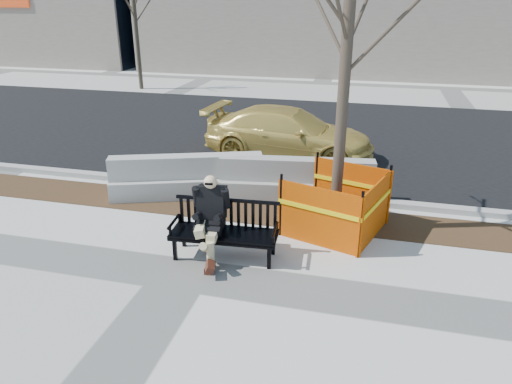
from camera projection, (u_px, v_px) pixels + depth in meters
ground at (183, 274)px, 7.61m from camera, size 120.00×120.00×0.00m
mulch_strip at (230, 209)px, 9.93m from camera, size 40.00×1.20×0.02m
asphalt_street at (285, 132)px, 15.49m from camera, size 60.00×10.40×0.01m
curb at (242, 190)px, 10.76m from camera, size 60.00×0.25×0.12m
bench at (225, 257)px, 8.11m from camera, size 1.88×0.79×0.98m
seated_man at (212, 254)px, 8.20m from camera, size 0.68×1.06×1.42m
tree_fence at (334, 229)px, 9.07m from camera, size 3.04×3.04×6.05m
sedan at (288, 157)px, 13.17m from camera, size 4.77×2.32×1.34m
jersey_barrier_left at (188, 196)px, 10.59m from camera, size 3.35×1.75×0.95m
jersey_barrier_right at (295, 199)px, 10.40m from camera, size 3.37×1.12×0.95m
far_tree_left at (142, 89)px, 22.79m from camera, size 2.78×2.78×5.76m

